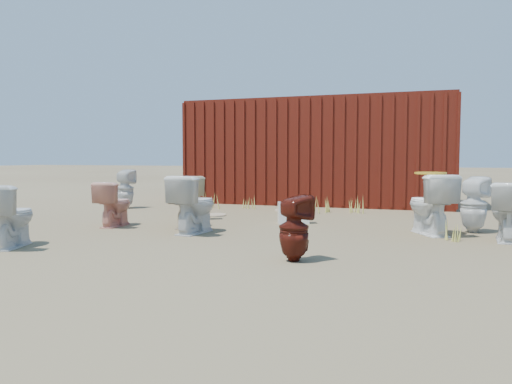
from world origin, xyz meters
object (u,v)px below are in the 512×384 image
(toilet_back_a, at_px, (125,189))
(toilet_back_beige_right, at_px, (188,205))
(toilet_front_c, at_px, (194,204))
(shipping_container, at_px, (320,152))
(loose_tank, at_px, (293,213))
(toilet_front_a, at_px, (10,216))
(toilet_front_maroon, at_px, (294,228))
(toilet_back_yellowlid, at_px, (430,204))
(toilet_back_e, at_px, (474,205))
(toilet_back_beige_left, at_px, (191,197))
(toilet_front_pink, at_px, (114,204))
(toilet_front_e, at_px, (507,212))

(toilet_back_a, xyz_separation_m, toilet_back_beige_right, (2.59, -2.15, -0.06))
(toilet_front_c, bearing_deg, toilet_back_beige_right, -49.79)
(shipping_container, height_order, loose_tank, shipping_container)
(loose_tank, bearing_deg, toilet_front_a, -151.80)
(toilet_front_maroon, distance_m, toilet_back_yellowlid, 2.73)
(shipping_container, xyz_separation_m, toilet_front_c, (-0.66, -5.40, -0.79))
(toilet_back_yellowlid, distance_m, loose_tank, 2.17)
(toilet_front_maroon, height_order, toilet_back_e, toilet_back_e)
(toilet_front_maroon, relative_size, toilet_back_beige_left, 0.91)
(toilet_back_beige_left, relative_size, toilet_back_beige_right, 1.08)
(toilet_front_c, xyz_separation_m, toilet_back_e, (3.76, 1.39, -0.01))
(loose_tank, bearing_deg, toilet_front_pink, -176.20)
(toilet_back_beige_left, distance_m, toilet_back_beige_right, 1.19)
(toilet_front_pink, height_order, toilet_back_e, toilet_back_e)
(toilet_back_beige_left, bearing_deg, toilet_back_e, 143.75)
(toilet_front_pink, bearing_deg, toilet_front_e, -179.09)
(shipping_container, bearing_deg, toilet_back_beige_right, -101.63)
(toilet_back_a, distance_m, toilet_back_beige_right, 3.37)
(toilet_back_beige_right, bearing_deg, toilet_front_c, 120.03)
(toilet_front_pink, bearing_deg, toilet_back_e, -171.80)
(toilet_back_yellowlid, bearing_deg, toilet_back_e, -174.42)
(toilet_front_a, bearing_deg, toilet_front_pink, -110.28)
(toilet_back_a, distance_m, toilet_back_beige_left, 2.35)
(toilet_front_pink, height_order, toilet_front_e, toilet_front_e)
(toilet_back_a, relative_size, toilet_back_yellowlid, 0.97)
(shipping_container, bearing_deg, toilet_back_e, -52.27)
(toilet_front_e, bearing_deg, loose_tank, -10.01)
(toilet_front_pink, distance_m, loose_tank, 2.85)
(toilet_front_maroon, relative_size, toilet_back_yellowlid, 0.81)
(toilet_front_c, bearing_deg, toilet_front_a, 52.40)
(toilet_front_maroon, relative_size, loose_tank, 1.38)
(toilet_front_pink, bearing_deg, toilet_back_a, -63.39)
(toilet_front_pink, bearing_deg, toilet_back_beige_right, -170.84)
(toilet_front_c, distance_m, toilet_back_e, 4.01)
(toilet_front_a, bearing_deg, toilet_back_beige_right, -136.43)
(toilet_front_e, xyz_separation_m, toilet_back_a, (-7.05, 1.91, 0.03))
(toilet_back_beige_right, bearing_deg, toilet_front_e, 177.33)
(toilet_front_a, height_order, toilet_front_e, toilet_front_e)
(toilet_front_c, xyz_separation_m, loose_tank, (1.06, 1.48, -0.24))
(toilet_front_e, xyz_separation_m, toilet_back_yellowlid, (-0.94, 0.26, 0.04))
(toilet_front_a, distance_m, toilet_front_pink, 1.97)
(loose_tank, bearing_deg, toilet_front_c, -148.22)
(toilet_front_pink, xyz_separation_m, toilet_front_e, (5.60, 0.52, 0.03))
(shipping_container, xyz_separation_m, toilet_back_yellowlid, (2.51, -4.41, -0.78))
(shipping_container, xyz_separation_m, toilet_front_maroon, (1.20, -6.79, -0.86))
(toilet_front_a, height_order, toilet_back_beige_left, toilet_front_a)
(shipping_container, bearing_deg, toilet_front_a, -107.32)
(shipping_container, height_order, toilet_front_e, shipping_container)
(shipping_container, distance_m, toilet_back_e, 5.14)
(shipping_container, height_order, toilet_front_a, shipping_container)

